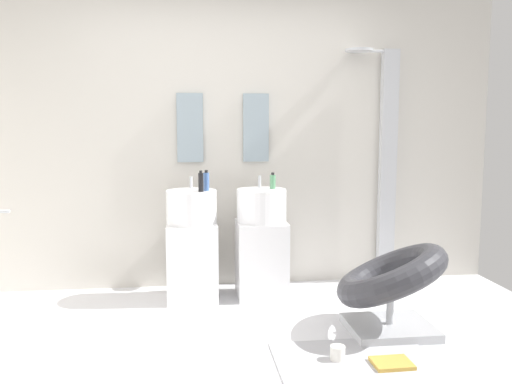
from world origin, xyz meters
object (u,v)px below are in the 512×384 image
soap_bottle_black (201,182)px  soap_bottle_green (273,181)px  pedestal_sink_right (261,243)px  soap_bottle_blue (206,181)px  shower_column (386,162)px  lounge_chair (391,282)px  magazine_ochre (392,363)px  coffee_mug (338,353)px  pedestal_sink_left (192,245)px

soap_bottle_black → soap_bottle_green: bearing=12.2°
pedestal_sink_right → soap_bottle_blue: 0.68m
pedestal_sink_right → shower_column: bearing=14.8°
lounge_chair → magazine_ochre: lounge_chair is taller
coffee_mug → soap_bottle_green: 1.60m
shower_column → soap_bottle_black: (-1.64, -0.41, -0.12)m
pedestal_sink_left → magazine_ochre: (1.14, -1.40, -0.42)m
soap_bottle_green → soap_bottle_black: bearing=-167.8°
shower_column → soap_bottle_black: 1.70m
shower_column → coffee_mug: (-0.87, -1.60, -1.03)m
shower_column → lounge_chair: bearing=-108.4°
magazine_ochre → coffee_mug: size_ratio=2.53×
soap_bottle_black → pedestal_sink_right: bearing=12.2°
soap_bottle_black → soap_bottle_green: (0.58, 0.13, -0.02)m
lounge_chair → soap_bottle_black: 1.59m
lounge_chair → coffee_mug: 0.69m
soap_bottle_green → soap_bottle_blue: bearing=-173.0°
pedestal_sink_right → soap_bottle_black: soap_bottle_black is taller
pedestal_sink_right → coffee_mug: size_ratio=11.06×
magazine_ochre → soap_bottle_blue: soap_bottle_blue is taller
soap_bottle_black → coffee_mug: bearing=-57.0°
shower_column → coffee_mug: 2.09m
pedestal_sink_right → magazine_ochre: bearing=-67.7°
magazine_ochre → soap_bottle_blue: size_ratio=1.39×
pedestal_sink_left → soap_bottle_green: 0.83m
pedestal_sink_right → soap_bottle_green: soap_bottle_green is taller
coffee_mug → soap_bottle_green: size_ratio=0.68×
lounge_chair → soap_bottle_blue: 1.59m
pedestal_sink_right → shower_column: shower_column is taller
lounge_chair → soap_bottle_green: size_ratio=7.83×
pedestal_sink_left → pedestal_sink_right: (0.56, 0.00, 0.00)m
coffee_mug → soap_bottle_blue: size_ratio=0.55×
shower_column → soap_bottle_black: bearing=-166.0°
shower_column → lounge_chair: size_ratio=1.98×
pedestal_sink_right → pedestal_sink_left: bearing=180.0°
lounge_chair → soap_bottle_black: bearing=148.0°
pedestal_sink_right → magazine_ochre: (0.58, -1.40, -0.42)m
pedestal_sink_right → coffee_mug: bearing=-77.7°
pedestal_sink_left → coffee_mug: size_ratio=11.06×
coffee_mug → pedestal_sink_left: bearing=123.2°
pedestal_sink_left → coffee_mug: bearing=-56.8°
magazine_ochre → soap_bottle_blue: 1.94m
coffee_mug → soap_bottle_black: bearing=123.0°
pedestal_sink_left → soap_bottle_black: soap_bottle_black is taller
lounge_chair → magazine_ochre: bearing=-109.6°
lounge_chair → coffee_mug: lounge_chair is taller
shower_column → magazine_ochre: size_ratio=9.08×
soap_bottle_blue → soap_bottle_black: bearing=-126.6°
shower_column → soap_bottle_green: 1.11m
shower_column → soap_bottle_blue: bearing=-167.6°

